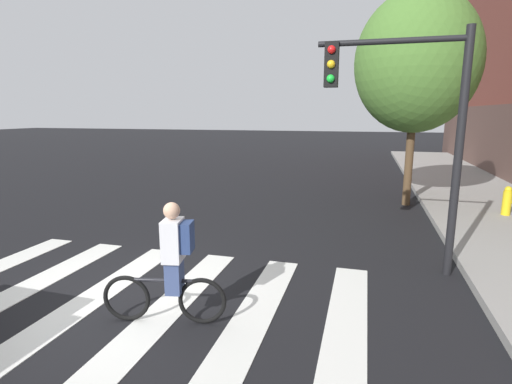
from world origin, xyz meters
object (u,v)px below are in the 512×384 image
at_px(cyclist, 172,264).
at_px(street_tree_near, 416,63).
at_px(traffic_light_near, 409,111).
at_px(fire_hydrant, 507,201).

bearing_deg(cyclist, street_tree_near, 66.17).
height_order(traffic_light_near, street_tree_near, street_tree_near).
xyz_separation_m(traffic_light_near, fire_hydrant, (3.02, 4.37, -2.33)).
bearing_deg(traffic_light_near, street_tree_near, 83.65).
bearing_deg(cyclist, fire_hydrant, 49.53).
bearing_deg(fire_hydrant, traffic_light_near, -124.66).
height_order(cyclist, street_tree_near, street_tree_near).
xyz_separation_m(cyclist, fire_hydrant, (6.12, 7.17, -0.31)).
height_order(fire_hydrant, street_tree_near, street_tree_near).
distance_m(cyclist, fire_hydrant, 9.43).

